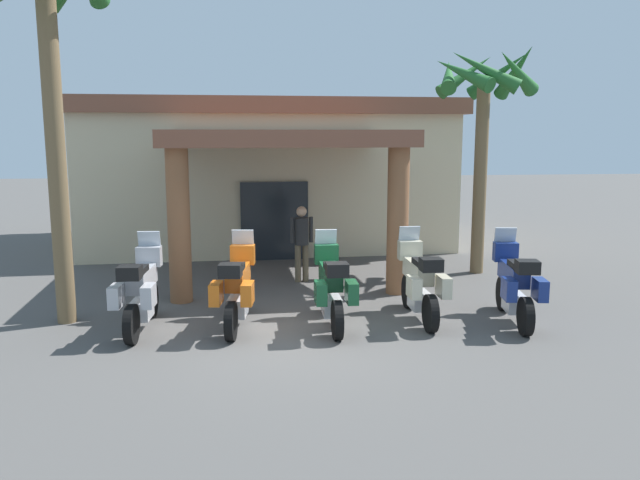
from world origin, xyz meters
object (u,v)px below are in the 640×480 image
at_px(motorcycle_green, 332,288).
at_px(pedestrian, 302,238).
at_px(motorcycle_blue, 515,285).
at_px(motorcycle_cream, 420,282).
at_px(palm_tree_near_portico, 484,98).
at_px(motorcycle_silver, 141,291).
at_px(motel_building, 266,171).
at_px(palm_tree_roadside, 47,42).
at_px(motorcycle_orange, 237,288).

relative_size(motorcycle_green, pedestrian, 1.27).
bearing_deg(motorcycle_blue, pedestrian, 52.85).
distance_m(motorcycle_cream, palm_tree_near_portico, 5.68).
xyz_separation_m(motorcycle_silver, motorcycle_cream, (4.93, 0.05, 0.00)).
height_order(motel_building, palm_tree_roadside, palm_tree_roadside).
bearing_deg(palm_tree_near_portico, palm_tree_roadside, -160.45).
xyz_separation_m(motel_building, pedestrian, (0.60, -5.73, -1.20)).
bearing_deg(motorcycle_green, palm_tree_near_portico, -45.81).
distance_m(motorcycle_orange, palm_tree_roadside, 5.24).
bearing_deg(palm_tree_roadside, motel_building, 65.03).
relative_size(pedestrian, palm_tree_roadside, 0.26).
xyz_separation_m(motorcycle_blue, pedestrian, (-3.50, 3.65, 0.31)).
xyz_separation_m(motorcycle_orange, palm_tree_roadside, (-3.08, 0.66, 4.19)).
xyz_separation_m(motorcycle_silver, palm_tree_roadside, (-1.44, 0.65, 4.19)).
relative_size(pedestrian, palm_tree_near_portico, 0.32).
distance_m(motorcycle_cream, motorcycle_blue, 1.68).
height_order(motorcycle_orange, palm_tree_near_portico, palm_tree_near_portico).
distance_m(motorcycle_silver, motorcycle_cream, 4.93).
distance_m(motel_building, motorcycle_cream, 9.46).
distance_m(motorcycle_orange, motorcycle_green, 1.65).
relative_size(motorcycle_silver, motorcycle_green, 1.00).
bearing_deg(motel_building, palm_tree_roadside, -117.11).
height_order(motorcycle_silver, palm_tree_near_portico, palm_tree_near_portico).
relative_size(motel_building, palm_tree_near_portico, 2.09).
xyz_separation_m(motorcycle_orange, motorcycle_cream, (3.29, 0.07, 0.00)).
bearing_deg(motorcycle_cream, palm_tree_roadside, 85.32).
xyz_separation_m(motorcycle_orange, motorcycle_blue, (4.93, -0.31, 0.00)).
height_order(motel_building, pedestrian, motel_building).
height_order(palm_tree_near_portico, palm_tree_roadside, palm_tree_roadside).
height_order(motorcycle_blue, pedestrian, pedestrian).
bearing_deg(motorcycle_orange, pedestrian, -15.52).
relative_size(motel_building, palm_tree_roadside, 1.72).
bearing_deg(motorcycle_cream, motorcycle_silver, 91.25).
bearing_deg(palm_tree_near_portico, motorcycle_silver, -152.91).
bearing_deg(palm_tree_near_portico, motorcycle_cream, -123.54).
distance_m(motorcycle_green, motorcycle_cream, 1.66).
bearing_deg(motorcycle_blue, motel_building, 32.63).
bearing_deg(motorcycle_blue, motorcycle_silver, 96.21).
relative_size(motorcycle_silver, palm_tree_near_portico, 0.41).
height_order(motorcycle_silver, pedestrian, pedestrian).
height_order(motorcycle_cream, palm_tree_roadside, palm_tree_roadside).
bearing_deg(motorcycle_orange, motorcycle_blue, -85.90).
bearing_deg(palm_tree_near_portico, motorcycle_blue, -101.50).
height_order(motorcycle_silver, motorcycle_green, same).
height_order(motorcycle_cream, pedestrian, pedestrian).
xyz_separation_m(motorcycle_green, motorcycle_cream, (1.64, 0.20, 0.00)).
xyz_separation_m(motel_building, motorcycle_cream, (2.46, -9.01, -1.51)).
relative_size(motel_building, pedestrian, 6.54).
bearing_deg(motorcycle_orange, motel_building, 2.44).
distance_m(motorcycle_orange, palm_tree_near_portico, 7.74).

